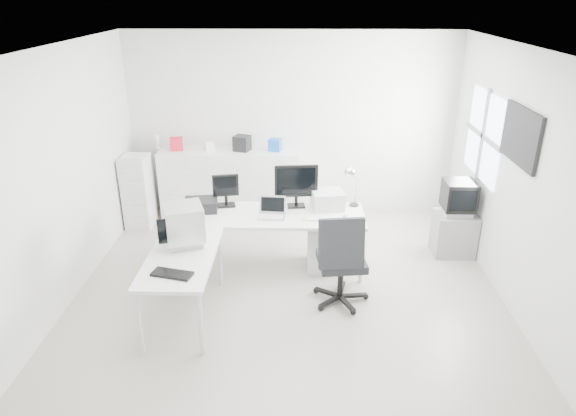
{
  "coord_description": "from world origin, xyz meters",
  "views": [
    {
      "loc": [
        0.13,
        -5.25,
        3.34
      ],
      "look_at": [
        0.0,
        0.2,
        1.0
      ],
      "focal_mm": 32.0,
      "sensor_mm": 36.0,
      "label": 1
    }
  ],
  "objects_px": {
    "lcd_monitor_large": "(296,186)",
    "tv_cabinet": "(454,234)",
    "drawer_pedestal": "(323,245)",
    "crt_monitor": "(184,225)",
    "lcd_monitor_small": "(226,191)",
    "laser_printer": "(328,200)",
    "office_chair": "(342,257)",
    "inkjet_printer": "(201,205)",
    "main_desk": "(268,241)",
    "side_desk": "(184,286)",
    "sideboard": "(231,183)",
    "filing_cabinet": "(138,192)",
    "crt_tv": "(459,198)",
    "laptop": "(271,209)"
  },
  "relations": [
    {
      "from": "lcd_monitor_large",
      "to": "tv_cabinet",
      "type": "xyz_separation_m",
      "value": [
        2.13,
        0.19,
        -0.74
      ]
    },
    {
      "from": "drawer_pedestal",
      "to": "crt_monitor",
      "type": "distance_m",
      "value": 1.92
    },
    {
      "from": "drawer_pedestal",
      "to": "lcd_monitor_large",
      "type": "relative_size",
      "value": 1.05
    },
    {
      "from": "lcd_monitor_small",
      "to": "laser_printer",
      "type": "xyz_separation_m",
      "value": [
        1.3,
        -0.03,
        -0.1
      ]
    },
    {
      "from": "laser_printer",
      "to": "office_chair",
      "type": "distance_m",
      "value": 1.03
    },
    {
      "from": "inkjet_printer",
      "to": "lcd_monitor_large",
      "type": "relative_size",
      "value": 0.71
    },
    {
      "from": "tv_cabinet",
      "to": "main_desk",
      "type": "bearing_deg",
      "value": -169.94
    },
    {
      "from": "inkjet_printer",
      "to": "crt_monitor",
      "type": "xyz_separation_m",
      "value": [
        0.0,
        -0.95,
        0.17
      ]
    },
    {
      "from": "drawer_pedestal",
      "to": "laser_printer",
      "type": "bearing_deg",
      "value": 73.61
    },
    {
      "from": "side_desk",
      "to": "crt_monitor",
      "type": "xyz_separation_m",
      "value": [
        0.0,
        0.25,
        0.62
      ]
    },
    {
      "from": "lcd_monitor_small",
      "to": "lcd_monitor_large",
      "type": "bearing_deg",
      "value": -11.23
    },
    {
      "from": "crt_monitor",
      "to": "sideboard",
      "type": "distance_m",
      "value": 2.55
    },
    {
      "from": "lcd_monitor_large",
      "to": "filing_cabinet",
      "type": "relative_size",
      "value": 0.52
    },
    {
      "from": "office_chair",
      "to": "crt_tv",
      "type": "relative_size",
      "value": 2.3
    },
    {
      "from": "lcd_monitor_large",
      "to": "crt_monitor",
      "type": "xyz_separation_m",
      "value": [
        -1.2,
        -1.1,
        -0.04
      ]
    },
    {
      "from": "main_desk",
      "to": "laser_printer",
      "type": "relative_size",
      "value": 6.14
    },
    {
      "from": "lcd_monitor_large",
      "to": "main_desk",
      "type": "bearing_deg",
      "value": -149.96
    },
    {
      "from": "laptop",
      "to": "laser_printer",
      "type": "distance_m",
      "value": 0.77
    },
    {
      "from": "inkjet_printer",
      "to": "crt_tv",
      "type": "distance_m",
      "value": 3.35
    },
    {
      "from": "inkjet_printer",
      "to": "lcd_monitor_small",
      "type": "distance_m",
      "value": 0.36
    },
    {
      "from": "office_chair",
      "to": "laser_printer",
      "type": "bearing_deg",
      "value": 90.04
    },
    {
      "from": "inkjet_printer",
      "to": "laptop",
      "type": "distance_m",
      "value": 0.92
    },
    {
      "from": "filing_cabinet",
      "to": "lcd_monitor_large",
      "type": "bearing_deg",
      "value": -22.67
    },
    {
      "from": "office_chair",
      "to": "sideboard",
      "type": "xyz_separation_m",
      "value": [
        -1.55,
        2.42,
        -0.04
      ]
    },
    {
      "from": "lcd_monitor_small",
      "to": "laser_printer",
      "type": "distance_m",
      "value": 1.3
    },
    {
      "from": "lcd_monitor_small",
      "to": "filing_cabinet",
      "type": "xyz_separation_m",
      "value": [
        -1.47,
        0.99,
        -0.41
      ]
    },
    {
      "from": "lcd_monitor_small",
      "to": "crt_monitor",
      "type": "height_order",
      "value": "crt_monitor"
    },
    {
      "from": "sideboard",
      "to": "main_desk",
      "type": "bearing_deg",
      "value": -67.55
    },
    {
      "from": "inkjet_printer",
      "to": "crt_tv",
      "type": "bearing_deg",
      "value": -1.04
    },
    {
      "from": "sideboard",
      "to": "lcd_monitor_large",
      "type": "bearing_deg",
      "value": -53.65
    },
    {
      "from": "sideboard",
      "to": "side_desk",
      "type": "bearing_deg",
      "value": -93.46
    },
    {
      "from": "tv_cabinet",
      "to": "filing_cabinet",
      "type": "bearing_deg",
      "value": 169.92
    },
    {
      "from": "side_desk",
      "to": "main_desk",
      "type": "bearing_deg",
      "value": 52.31
    },
    {
      "from": "drawer_pedestal",
      "to": "lcd_monitor_small",
      "type": "height_order",
      "value": "lcd_monitor_small"
    },
    {
      "from": "lcd_monitor_large",
      "to": "laptop",
      "type": "bearing_deg",
      "value": -136.1
    },
    {
      "from": "drawer_pedestal",
      "to": "crt_tv",
      "type": "height_order",
      "value": "crt_tv"
    },
    {
      "from": "crt_tv",
      "to": "filing_cabinet",
      "type": "height_order",
      "value": "filing_cabinet"
    },
    {
      "from": "drawer_pedestal",
      "to": "office_chair",
      "type": "relative_size",
      "value": 0.52
    },
    {
      "from": "main_desk",
      "to": "crt_monitor",
      "type": "height_order",
      "value": "crt_monitor"
    },
    {
      "from": "tv_cabinet",
      "to": "laser_printer",
      "type": "bearing_deg",
      "value": -172.75
    },
    {
      "from": "lcd_monitor_small",
      "to": "office_chair",
      "type": "bearing_deg",
      "value": -46.82
    },
    {
      "from": "side_desk",
      "to": "drawer_pedestal",
      "type": "distance_m",
      "value": 1.93
    },
    {
      "from": "inkjet_printer",
      "to": "lcd_monitor_large",
      "type": "bearing_deg",
      "value": 0.25
    },
    {
      "from": "crt_monitor",
      "to": "office_chair",
      "type": "bearing_deg",
      "value": -16.41
    },
    {
      "from": "main_desk",
      "to": "office_chair",
      "type": "xyz_separation_m",
      "value": [
        0.87,
        -0.77,
        0.2
      ]
    },
    {
      "from": "crt_monitor",
      "to": "office_chair",
      "type": "distance_m",
      "value": 1.77
    },
    {
      "from": "crt_monitor",
      "to": "filing_cabinet",
      "type": "bearing_deg",
      "value": 100.02
    },
    {
      "from": "side_desk",
      "to": "crt_tv",
      "type": "height_order",
      "value": "crt_tv"
    },
    {
      "from": "drawer_pedestal",
      "to": "sideboard",
      "type": "distance_m",
      "value": 2.13
    },
    {
      "from": "tv_cabinet",
      "to": "sideboard",
      "type": "distance_m",
      "value": 3.4
    }
  ]
}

